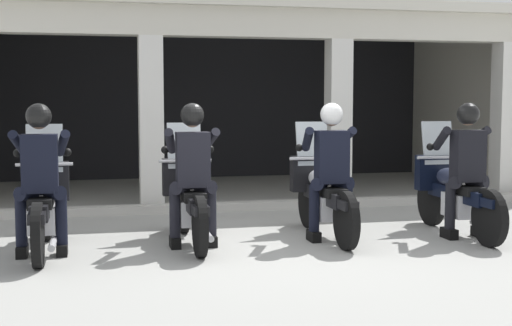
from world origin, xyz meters
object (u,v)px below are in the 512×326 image
motorcycle_center_right (323,194)px  police_officer_center_right (331,159)px  police_officer_far_right (466,158)px  motorcycle_far_left (43,204)px  police_officer_far_left (40,166)px  motorcycle_center_left (190,198)px  police_officer_center_left (192,162)px  motorcycle_far_right (454,192)px

motorcycle_center_right → police_officer_center_right: 0.52m
police_officer_far_right → motorcycle_far_left: bearing=-172.5°
police_officer_far_left → police_officer_far_right: same height
police_officer_far_left → motorcycle_center_left: size_ratio=0.78×
motorcycle_far_left → motorcycle_center_right: (3.19, 0.13, 0.00)m
police_officer_center_right → police_officer_center_left: bearing=-165.0°
motorcycle_center_right → motorcycle_far_right: size_ratio=1.00×
motorcycle_center_right → police_officer_center_right: bearing=-75.5°
police_officer_far_left → motorcycle_far_right: 4.81m
police_officer_center_left → motorcycle_far_right: bearing=14.3°
police_officer_far_left → police_officer_far_right: (4.78, -0.07, 0.00)m
police_officer_center_right → motorcycle_far_right: bearing=17.8°
motorcycle_far_right → police_officer_far_right: police_officer_far_right is taller
police_officer_center_right → motorcycle_far_left: bearing=-168.0°
motorcycle_center_left → police_officer_center_right: bearing=2.8°
motorcycle_center_left → police_officer_center_left: (-0.00, -0.28, 0.44)m
police_officer_center_right → police_officer_far_left: bearing=-162.9°
motorcycle_far_left → police_officer_far_left: bearing=-75.4°
police_officer_far_left → police_officer_center_left: 1.60m
motorcycle_center_right → police_officer_far_right: (1.59, -0.48, 0.44)m
motorcycle_far_left → police_officer_far_right: (4.78, -0.35, 0.44)m
police_officer_center_left → motorcycle_far_right: size_ratio=0.78×
motorcycle_far_left → motorcycle_far_right: bearing=14.0°
motorcycle_far_left → police_officer_far_left: (-0.00, -0.28, 0.44)m
police_officer_far_right → police_officer_center_left: bearing=-171.8°
police_officer_far_left → motorcycle_center_left: 1.70m
police_officer_far_right → police_officer_center_right: bearing=-175.4°
motorcycle_center_left → motorcycle_far_right: size_ratio=1.00×
police_officer_center_left → motorcycle_far_right: 3.22m
police_officer_center_left → police_officer_far_left: bearing=-162.9°
motorcycle_far_left → police_officer_far_left: police_officer_far_left is taller
motorcycle_center_right → police_officer_far_left: bearing=-157.8°
motorcycle_center_right → motorcycle_far_right: bearing=7.7°
motorcycle_center_left → motorcycle_center_right: size_ratio=1.00×
motorcycle_center_left → police_officer_center_left: size_ratio=1.29×
motorcycle_far_left → police_officer_center_right: (3.19, -0.15, 0.44)m
motorcycle_center_left → motorcycle_far_right: bearing=9.2°
police_officer_far_left → motorcycle_center_right: police_officer_far_left is taller
motorcycle_center_left → police_officer_center_left: 0.52m
motorcycle_far_left → police_officer_far_left: 0.52m
police_officer_center_left → motorcycle_center_left: bearing=102.3°
motorcycle_far_left → motorcycle_far_right: 4.78m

